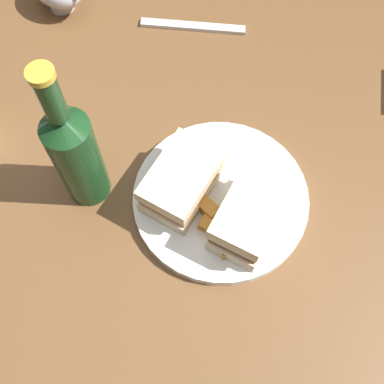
{
  "coord_description": "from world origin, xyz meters",
  "views": [
    {
      "loc": [
        -0.12,
        0.26,
        1.39
      ],
      "look_at": [
        -0.04,
        -0.01,
        0.8
      ],
      "focal_mm": 44.95,
      "sensor_mm": 36.0,
      "label": 1
    }
  ],
  "objects_px": {
    "sandwich_half_right": "(249,215)",
    "cider_bottle": "(75,153)",
    "sandwich_half_left": "(182,182)",
    "fork": "(193,26)",
    "plate": "(220,199)"
  },
  "relations": [
    {
      "from": "plate",
      "to": "sandwich_half_right",
      "type": "height_order",
      "value": "sandwich_half_right"
    },
    {
      "from": "sandwich_half_right",
      "to": "plate",
      "type": "bearing_deg",
      "value": -34.13
    },
    {
      "from": "sandwich_half_right",
      "to": "fork",
      "type": "bearing_deg",
      "value": -61.62
    },
    {
      "from": "plate",
      "to": "cider_bottle",
      "type": "distance_m",
      "value": 0.21
    },
    {
      "from": "sandwich_half_right",
      "to": "cider_bottle",
      "type": "height_order",
      "value": "cider_bottle"
    },
    {
      "from": "sandwich_half_left",
      "to": "cider_bottle",
      "type": "height_order",
      "value": "cider_bottle"
    },
    {
      "from": "sandwich_half_left",
      "to": "cider_bottle",
      "type": "distance_m",
      "value": 0.15
    },
    {
      "from": "sandwich_half_right",
      "to": "cider_bottle",
      "type": "bearing_deg",
      "value": 0.87
    },
    {
      "from": "plate",
      "to": "fork",
      "type": "distance_m",
      "value": 0.33
    },
    {
      "from": "sandwich_half_right",
      "to": "cider_bottle",
      "type": "xyz_separation_m",
      "value": [
        0.23,
        0.0,
        0.05
      ]
    },
    {
      "from": "sandwich_half_right",
      "to": "fork",
      "type": "relative_size",
      "value": 0.7
    },
    {
      "from": "sandwich_half_left",
      "to": "sandwich_half_right",
      "type": "bearing_deg",
      "value": 167.14
    },
    {
      "from": "sandwich_half_left",
      "to": "cider_bottle",
      "type": "xyz_separation_m",
      "value": [
        0.13,
        0.03,
        0.05
      ]
    },
    {
      "from": "sandwich_half_right",
      "to": "cider_bottle",
      "type": "relative_size",
      "value": 0.49
    },
    {
      "from": "sandwich_half_left",
      "to": "fork",
      "type": "xyz_separation_m",
      "value": [
        0.08,
        -0.31,
        -0.04
      ]
    }
  ]
}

